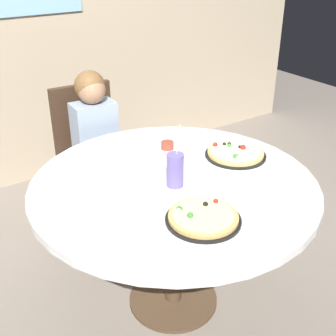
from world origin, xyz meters
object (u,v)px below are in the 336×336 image
Objects in this scene: pizza_cheese at (235,153)px; sauce_bowl at (167,145)px; diner_child at (102,167)px; dining_table at (174,197)px; pizza_veggie at (203,217)px; chair_wooden at (90,150)px; soda_cup at (175,170)px.

pizza_cheese is 0.37m from sauce_bowl.
dining_table is at bearing -89.75° from diner_child.
pizza_cheese is 4.58× the size of sauce_bowl.
pizza_cheese reaches higher than dining_table.
pizza_veggie reaches higher than dining_table.
pizza_cheese is (0.42, 0.04, 0.10)m from dining_table.
chair_wooden is at bearing 85.91° from pizza_veggie.
dining_table is 19.41× the size of sauce_bowl.
pizza_cheese is at bearing 9.60° from soda_cup.
dining_table is 4.24× the size of pizza_cheese.
chair_wooden reaches higher than dining_table.
diner_child reaches higher than dining_table.
diner_child is at bearing 119.71° from pizza_cheese.
diner_child reaches higher than chair_wooden.
diner_child is 3.47× the size of pizza_veggie.
diner_child is 0.89m from soda_cup.
chair_wooden reaches higher than sauce_bowl.
dining_table is 4.36× the size of pizza_veggie.
pizza_veggie is (-0.09, -0.33, 0.10)m from dining_table.
sauce_bowl reaches higher than dining_table.
pizza_veggie is at bearing -94.38° from diner_child.
chair_wooden is at bearing 87.66° from diner_child.
chair_wooden is 1.33m from pizza_veggie.
pizza_veggie is 0.32m from soda_cup.
dining_table is 0.36m from pizza_veggie.
dining_table is at bearing -174.43° from pizza_cheese.
dining_table is 4.43× the size of soda_cup.
chair_wooden reaches higher than pizza_cheese.
chair_wooden is 0.19m from diner_child.
chair_wooden is 13.57× the size of sauce_bowl.
chair_wooden is at bearing 89.76° from dining_table.
sauce_bowl is at bearing -68.81° from diner_child.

